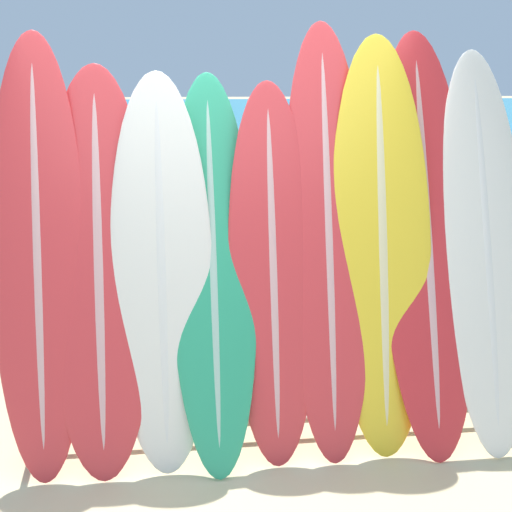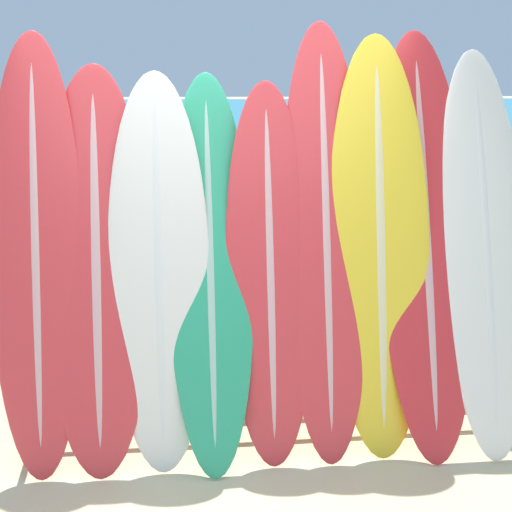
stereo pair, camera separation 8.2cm
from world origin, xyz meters
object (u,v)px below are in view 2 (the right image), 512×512
(person_far_left, at_px, (410,155))
(surfboard_slot_7, at_px, (425,241))
(surfboard_rack, at_px, (269,366))
(person_far_right, at_px, (70,179))
(surfboard_slot_1, at_px, (97,269))
(person_mid_beach, at_px, (153,175))
(surfboard_slot_4, at_px, (270,273))
(surfboard_slot_2, at_px, (159,272))
(person_near_water, at_px, (305,156))
(surfboard_slot_8, at_px, (484,250))
(surfboard_slot_5, at_px, (326,241))
(surfboard_slot_3, at_px, (210,270))
(surfboard_slot_6, at_px, (380,247))
(surfboard_slot_0, at_px, (37,255))

(person_far_left, bearing_deg, surfboard_slot_7, -130.56)
(surfboard_rack, distance_m, person_far_right, 4.60)
(surfboard_slot_1, distance_m, person_mid_beach, 5.00)
(surfboard_slot_7, bearing_deg, person_far_right, 125.22)
(surfboard_slot_4, distance_m, person_far_right, 4.56)
(person_far_left, distance_m, person_far_right, 5.14)
(surfboard_slot_7, height_order, person_mid_beach, surfboard_slot_7)
(surfboard_slot_2, distance_m, person_near_water, 6.17)
(surfboard_slot_2, bearing_deg, person_far_right, 107.72)
(surfboard_slot_2, xyz_separation_m, person_mid_beach, (-0.40, 5.02, -0.21))
(surfboard_slot_1, xyz_separation_m, surfboard_slot_8, (2.23, 0.02, 0.05))
(surfboard_rack, height_order, surfboard_slot_1, surfboard_slot_1)
(surfboard_slot_5, bearing_deg, surfboard_slot_1, -178.61)
(surfboard_slot_3, relative_size, person_near_water, 1.19)
(surfboard_slot_3, distance_m, person_far_left, 6.71)
(person_far_right, bearing_deg, surfboard_slot_8, -16.34)
(surfboard_slot_1, xyz_separation_m, surfboard_slot_6, (1.60, 0.01, 0.08))
(surfboard_slot_4, distance_m, person_mid_beach, 5.13)
(surfboard_slot_4, distance_m, surfboard_slot_5, 0.37)
(person_far_left, bearing_deg, surfboard_slot_3, -140.65)
(surfboard_slot_4, xyz_separation_m, person_mid_beach, (-1.02, 5.02, -0.19))
(surfboard_slot_0, distance_m, surfboard_slot_6, 1.92)
(person_near_water, bearing_deg, person_far_right, 152.14)
(surfboard_rack, relative_size, surfboard_slot_6, 1.21)
(surfboard_slot_3, relative_size, surfboard_slot_6, 0.91)
(surfboard_slot_6, distance_m, person_far_right, 4.84)
(surfboard_slot_5, distance_m, person_near_water, 5.91)
(surfboard_slot_7, height_order, surfboard_slot_8, surfboard_slot_7)
(surfboard_slot_2, height_order, person_far_right, surfboard_slot_2)
(surfboard_slot_1, xyz_separation_m, surfboard_slot_3, (0.63, 0.00, -0.02))
(surfboard_slot_4, height_order, surfboard_slot_7, surfboard_slot_7)
(surfboard_slot_2, relative_size, surfboard_slot_4, 1.03)
(surfboard_slot_8, distance_m, person_near_water, 5.85)
(person_far_left, relative_size, person_far_right, 1.02)
(surfboard_slot_0, xyz_separation_m, surfboard_slot_1, (0.32, -0.02, -0.09))
(person_far_left, bearing_deg, surfboard_slot_5, -135.57)
(surfboard_slot_2, height_order, person_near_water, surfboard_slot_2)
(surfboard_slot_6, relative_size, person_far_right, 1.33)
(person_near_water, bearing_deg, surfboard_slot_8, -146.57)
(person_mid_beach, bearing_deg, surfboard_slot_7, 165.94)
(surfboard_slot_5, distance_m, surfboard_slot_8, 0.95)
(surfboard_slot_4, xyz_separation_m, surfboard_slot_8, (1.27, 0.04, 0.09))
(surfboard_slot_4, bearing_deg, surfboard_slot_8, 1.82)
(surfboard_slot_6, distance_m, person_near_water, 5.89)
(surfboard_slot_5, relative_size, surfboard_slot_6, 1.03)
(surfboard_slot_3, distance_m, person_mid_beach, 5.05)
(surfboard_slot_3, bearing_deg, person_near_water, 75.14)
(person_near_water, relative_size, person_far_right, 1.02)
(surfboard_rack, bearing_deg, surfboard_slot_1, 177.50)
(surfboard_slot_1, relative_size, person_far_right, 1.23)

